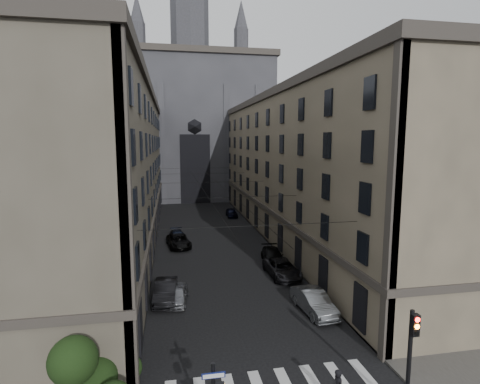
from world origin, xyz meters
TOP-DOWN VIEW (x-y plane):
  - sidewalk_left at (-10.50, 36.00)m, footprint 7.00×80.00m
  - sidewalk_right at (10.50, 36.00)m, footprint 7.00×80.00m
  - building_left at (-13.44, 36.00)m, footprint 13.60×60.60m
  - building_right at (13.44, 36.00)m, footprint 13.60×60.60m
  - gothic_tower at (0.00, 74.96)m, footprint 35.00×23.00m
  - traffic_light_right at (5.60, 1.92)m, footprint 0.34×0.50m
  - shrub_cluster at (-8.72, 5.01)m, footprint 3.90×4.40m
  - tram_wires at (0.00, 35.63)m, footprint 14.00×60.00m
  - car_left_near at (-4.66, 16.38)m, footprint 2.02×4.02m
  - car_left_midnear at (-5.60, 16.98)m, footprint 2.00×4.97m
  - car_left_midfar at (-4.20, 32.21)m, footprint 3.16×5.61m
  - car_left_far at (-4.33, 34.97)m, footprint 2.14×4.69m
  - car_right_near at (5.32, 12.81)m, footprint 2.21×5.16m
  - car_right_midnear at (5.19, 20.41)m, footprint 2.77×5.66m
  - car_right_midfar at (5.37, 24.44)m, footprint 2.62×5.30m
  - car_right_far at (4.99, 48.86)m, footprint 1.80×4.27m

SIDE VIEW (x-z plane):
  - sidewalk_left at x=-10.50m, z-range 0.00..0.15m
  - sidewalk_right at x=10.50m, z-range 0.00..0.15m
  - car_left_near at x=-4.66m, z-range 0.00..1.32m
  - car_left_far at x=-4.33m, z-range 0.00..1.33m
  - car_right_far at x=4.99m, z-range 0.00..1.44m
  - car_left_midfar at x=-4.20m, z-range 0.00..1.48m
  - car_right_midfar at x=5.37m, z-range 0.00..1.48m
  - car_right_midnear at x=5.19m, z-range 0.00..1.55m
  - car_left_midnear at x=-5.60m, z-range 0.00..1.61m
  - car_right_near at x=5.32m, z-range 0.00..1.65m
  - shrub_cluster at x=-8.72m, z-range -0.15..3.75m
  - traffic_light_right at x=5.60m, z-range 0.69..5.89m
  - tram_wires at x=0.00m, z-range 7.03..7.46m
  - building_left at x=-13.44m, z-range -0.08..18.77m
  - building_right at x=13.44m, z-range -0.08..18.77m
  - gothic_tower at x=0.00m, z-range -11.20..46.80m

